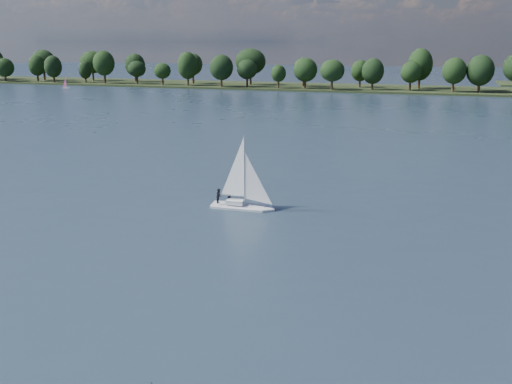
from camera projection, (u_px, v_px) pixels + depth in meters
ground at (317, 127)px, 130.55m from camera, size 700.00×700.00×0.00m
far_shore at (376, 89)px, 233.42m from camera, size 660.00×40.00×1.50m
sailboat at (239, 187)px, 66.16m from camera, size 6.98×2.17×9.10m
dinghy_pink at (66, 85)px, 239.76m from camera, size 3.25×1.64×4.98m
pontoon at (29, 84)px, 265.85m from camera, size 4.25×2.56×0.50m
treeline at (335, 69)px, 233.13m from camera, size 563.41×73.56×18.48m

